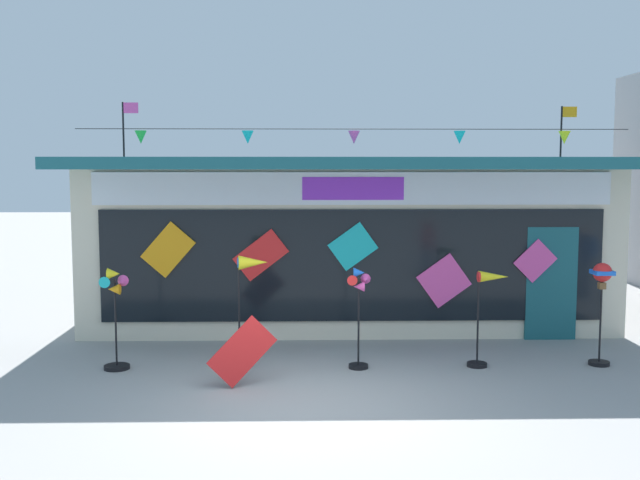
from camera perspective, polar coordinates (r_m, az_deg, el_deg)
The scene contains 8 objects.
ground_plane at distance 9.80m, azimuth -0.97°, elevation -12.53°, with size 80.00×80.00×0.00m, color #9E9B99.
kite_shop_building at distance 15.81m, azimuth 1.83°, elevation 0.49°, with size 10.14×6.86×4.39m.
wind_spinner_far_left at distance 11.60m, azimuth -15.46°, elevation -5.06°, with size 0.40×0.39×1.55m.
wind_spinner_left at distance 11.38m, azimuth -5.53°, elevation -4.18°, with size 0.65×0.40×1.72m.
wind_spinner_center_left at distance 11.23m, azimuth 2.99°, elevation -4.87°, with size 0.36×0.30×1.55m.
wind_spinner_center_right at distance 11.63m, azimuth 12.73°, elevation -4.69°, with size 0.61×0.31×1.48m.
wind_spinner_right at distance 12.17m, azimuth 20.79°, elevation -3.52°, with size 0.32×0.32×1.59m.
display_kite_on_ground at distance 10.53m, azimuth -5.99°, elevation -8.49°, with size 0.50×0.03×0.91m, color red.
Camera 1 is at (-0.05, -9.31, 3.07)m, focal length 41.75 mm.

